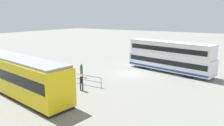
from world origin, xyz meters
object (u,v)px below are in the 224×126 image
at_px(double_decker_bus, 169,57).
at_px(pedestrian_near_railing, 81,69).
at_px(pedestrian_crossing, 81,82).
at_px(info_sign, 31,62).
at_px(tram_yellow, 15,74).

bearing_deg(double_decker_bus, pedestrian_near_railing, 44.61).
distance_m(pedestrian_near_railing, pedestrian_crossing, 4.94).
bearing_deg(double_decker_bus, pedestrian_crossing, 67.23).
bearing_deg(pedestrian_near_railing, double_decker_bus, -135.39).
height_order(pedestrian_near_railing, info_sign, info_sign).
bearing_deg(pedestrian_near_railing, tram_yellow, 77.04).
relative_size(tram_yellow, pedestrian_near_railing, 8.91).
distance_m(pedestrian_crossing, info_sign, 8.80).
relative_size(tram_yellow, pedestrian_crossing, 9.15).
bearing_deg(pedestrian_crossing, pedestrian_near_railing, -49.74).
height_order(double_decker_bus, tram_yellow, double_decker_bus).
height_order(tram_yellow, pedestrian_crossing, tram_yellow).
height_order(tram_yellow, pedestrian_near_railing, tram_yellow).
distance_m(pedestrian_near_railing, info_sign, 6.31).
xyz_separation_m(pedestrian_near_railing, info_sign, (5.53, 2.93, 0.86)).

